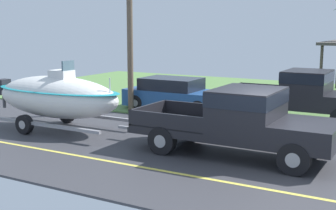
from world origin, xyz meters
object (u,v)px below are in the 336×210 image
object	(u,v)px
pickup_truck_towing	(246,119)
boat_on_trailer	(57,96)
parked_sedan_far	(175,95)
utility_pole	(130,20)
parked_pickup_background	(306,93)

from	to	relation	value
pickup_truck_towing	boat_on_trailer	world-z (taller)	boat_on_trailer
parked_sedan_far	utility_pole	bearing A→B (deg)	-140.10
parked_sedan_far	utility_pole	size ratio (longest dim) A/B	0.59
boat_on_trailer	utility_pole	bearing A→B (deg)	84.88
boat_on_trailer	parked_sedan_far	distance (m)	5.53
parked_pickup_background	parked_sedan_far	bearing A→B (deg)	-175.27
pickup_truck_towing	parked_sedan_far	world-z (taller)	pickup_truck_towing
pickup_truck_towing	parked_sedan_far	bearing A→B (deg)	134.13
parked_pickup_background	utility_pole	xyz separation A→B (m)	(-6.79, -1.64, 2.73)
pickup_truck_towing	utility_pole	distance (m)	8.10
pickup_truck_towing	parked_pickup_background	bearing A→B (deg)	86.91
boat_on_trailer	parked_pickup_background	size ratio (longest dim) A/B	1.16
parked_sedan_far	utility_pole	world-z (taller)	utility_pole
boat_on_trailer	utility_pole	size ratio (longest dim) A/B	0.87
parked_sedan_far	utility_pole	xyz separation A→B (m)	(-1.43, -1.20, 3.12)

